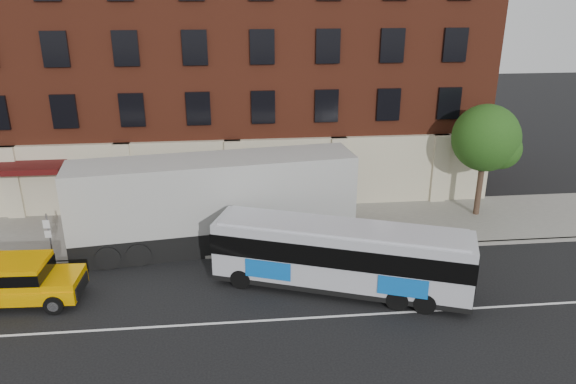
{
  "coord_description": "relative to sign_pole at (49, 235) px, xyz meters",
  "views": [
    {
      "loc": [
        0.11,
        -17.44,
        12.18
      ],
      "look_at": [
        2.46,
        5.5,
        3.4
      ],
      "focal_mm": 33.94,
      "sensor_mm": 36.0,
      "label": 1
    }
  ],
  "objects": [
    {
      "name": "street_tree",
      "position": [
        22.04,
        3.34,
        2.96
      ],
      "size": [
        3.6,
        3.6,
        6.2
      ],
      "color": "#3B291D",
      "rests_on": "sidewalk"
    },
    {
      "name": "sidewalk",
      "position": [
        8.5,
        2.85,
        -1.38
      ],
      "size": [
        60.0,
        6.0,
        0.15
      ],
      "primitive_type": "cube",
      "color": "gray",
      "rests_on": "ground"
    },
    {
      "name": "shipping_container",
      "position": [
        7.57,
        1.16,
        0.78
      ],
      "size": [
        13.79,
        4.43,
        4.52
      ],
      "color": "black",
      "rests_on": "ground"
    },
    {
      "name": "building",
      "position": [
        8.49,
        10.77,
        6.13
      ],
      "size": [
        30.0,
        12.1,
        15.0
      ],
      "color": "maroon",
      "rests_on": "sidewalk"
    },
    {
      "name": "sign_pole",
      "position": [
        0.0,
        0.0,
        0.0
      ],
      "size": [
        0.3,
        0.2,
        2.5
      ],
      "color": "slate",
      "rests_on": "ground"
    },
    {
      "name": "kerb",
      "position": [
        8.5,
        -0.15,
        -1.38
      ],
      "size": [
        60.0,
        0.25,
        0.15
      ],
      "primitive_type": "cube",
      "color": "gray",
      "rests_on": "ground"
    },
    {
      "name": "city_bus",
      "position": [
        12.88,
        -3.58,
        0.17
      ],
      "size": [
        10.87,
        5.89,
        2.94
      ],
      "color": "#B8B9C3",
      "rests_on": "ground"
    },
    {
      "name": "yellow_suv",
      "position": [
        -0.39,
        -3.29,
        -0.36
      ],
      "size": [
        5.01,
        2.34,
        1.9
      ],
      "color": "#EFA300",
      "rests_on": "ground"
    },
    {
      "name": "ground",
      "position": [
        8.5,
        -6.15,
        -1.45
      ],
      "size": [
        120.0,
        120.0,
        0.0
      ],
      "primitive_type": "plane",
      "color": "black",
      "rests_on": "ground"
    },
    {
      "name": "lane_line",
      "position": [
        8.5,
        -5.65,
        -1.45
      ],
      "size": [
        60.0,
        0.12,
        0.01
      ],
      "primitive_type": "cube",
      "color": "silver",
      "rests_on": "ground"
    }
  ]
}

